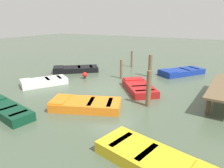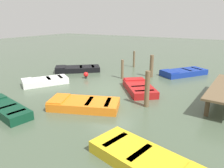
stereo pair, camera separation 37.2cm
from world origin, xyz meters
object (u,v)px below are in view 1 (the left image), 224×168
object	(u,v)px
rowboat_black	(75,69)
mooring_piling_near_right	(150,66)
rowboat_blue	(181,72)
mooring_piling_mid_left	(132,59)
mooring_piling_far_right	(121,69)
marker_buoy	(85,75)
rowboat_white	(44,82)
rowboat_yellow	(155,161)
rowboat_dark_green	(6,110)
rowboat_red	(139,87)
rowboat_orange	(85,104)
mooring_piling_far_left	(149,89)

from	to	relation	value
rowboat_black	mooring_piling_near_right	world-z (taller)	mooring_piling_near_right
rowboat_blue	mooring_piling_mid_left	distance (m)	4.60
mooring_piling_far_right	mooring_piling_mid_left	size ratio (longest dim) A/B	0.96
rowboat_black	mooring_piling_far_right	size ratio (longest dim) A/B	2.63
marker_buoy	rowboat_white	bearing A→B (deg)	-29.70
mooring_piling_near_right	marker_buoy	size ratio (longest dim) A/B	3.46
rowboat_black	mooring_piling_near_right	xyz separation A→B (m)	(-1.50, 5.91, 0.61)
rowboat_black	rowboat_yellow	xyz separation A→B (m)	(8.14, 9.50, -0.00)
rowboat_dark_green	rowboat_white	bearing A→B (deg)	-53.91
mooring_piling_near_right	rowboat_black	bearing A→B (deg)	-75.77
rowboat_black	mooring_piling_mid_left	bearing A→B (deg)	-170.80
rowboat_dark_green	mooring_piling_near_right	size ratio (longest dim) A/B	2.03
rowboat_red	rowboat_blue	bearing A→B (deg)	-54.95
rowboat_orange	mooring_piling_mid_left	size ratio (longest dim) A/B	2.51
rowboat_white	mooring_piling_far_left	bearing A→B (deg)	121.05
mooring_piling_mid_left	rowboat_orange	bearing A→B (deg)	10.96
mooring_piling_far_left	mooring_piling_far_right	bearing A→B (deg)	-138.38
rowboat_red	mooring_piling_mid_left	bearing A→B (deg)	-11.98
rowboat_dark_green	rowboat_yellow	bearing A→B (deg)	-170.62
rowboat_dark_green	mooring_piling_mid_left	bearing A→B (deg)	-83.60
rowboat_red	mooring_piling_near_right	world-z (taller)	mooring_piling_near_right
rowboat_blue	mooring_piling_near_right	distance (m)	2.76
rowboat_black	mooring_piling_mid_left	distance (m)	5.17
rowboat_red	mooring_piling_far_left	xyz separation A→B (m)	(1.97, 1.28, 0.69)
rowboat_blue	marker_buoy	bearing A→B (deg)	-16.72
rowboat_orange	rowboat_yellow	size ratio (longest dim) A/B	0.95
rowboat_red	rowboat_orange	size ratio (longest dim) A/B	0.89
mooring_piling_mid_left	rowboat_black	bearing A→B (deg)	-40.31
mooring_piling_near_right	marker_buoy	world-z (taller)	mooring_piling_near_right
rowboat_yellow	mooring_piling_near_right	bearing A→B (deg)	123.40
rowboat_red	mooring_piling_mid_left	size ratio (longest dim) A/B	2.22
rowboat_yellow	mooring_piling_far_right	distance (m)	9.70
mooring_piling_near_right	mooring_piling_mid_left	world-z (taller)	mooring_piling_near_right
rowboat_white	mooring_piling_near_right	world-z (taller)	mooring_piling_near_right
mooring_piling_far_left	marker_buoy	distance (m)	6.35
mooring_piling_far_right	rowboat_red	bearing A→B (deg)	48.49
rowboat_red	rowboat_yellow	distance (m)	6.91
mooring_piling_near_right	marker_buoy	xyz separation A→B (m)	(2.86, -3.96, -0.55)
rowboat_dark_green	marker_buoy	world-z (taller)	marker_buoy
rowboat_black	mooring_piling_far_left	bearing A→B (deg)	112.66
mooring_piling_far_right	mooring_piling_mid_left	xyz separation A→B (m)	(-3.93, -0.92, 0.03)
mooring_piling_near_right	mooring_piling_far_right	distance (m)	2.24
marker_buoy	rowboat_red	bearing A→B (deg)	82.55
rowboat_orange	rowboat_white	bearing A→B (deg)	-42.84
marker_buoy	rowboat_blue	bearing A→B (deg)	128.54
rowboat_blue	rowboat_black	size ratio (longest dim) A/B	1.04
rowboat_red	marker_buoy	distance (m)	4.53
rowboat_red	rowboat_yellow	bearing A→B (deg)	166.19
mooring_piling_near_right	rowboat_blue	bearing A→B (deg)	133.42
rowboat_yellow	rowboat_red	bearing A→B (deg)	129.17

